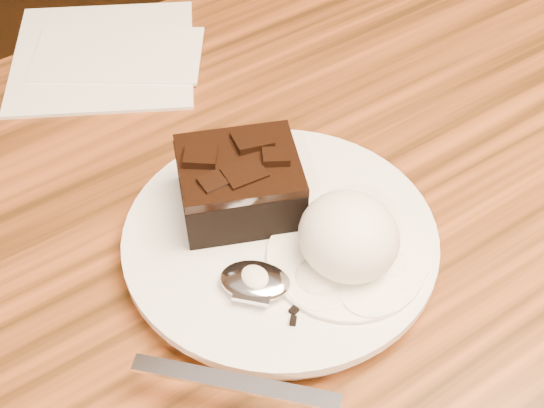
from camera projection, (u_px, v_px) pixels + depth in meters
plate at (280, 243)px, 0.54m from camera, size 0.22×0.22×0.02m
brownie at (240, 187)px, 0.54m from camera, size 0.10×0.10×0.04m
ice_cream_scoop at (349, 236)px, 0.51m from camera, size 0.06×0.07×0.05m
melt_puddle at (346, 257)px, 0.52m from camera, size 0.11×0.11×0.00m
spoon at (255, 282)px, 0.50m from camera, size 0.15×0.16×0.01m
napkin at (103, 54)px, 0.70m from camera, size 0.22×0.22×0.01m
crumb_a at (362, 280)px, 0.51m from camera, size 0.01×0.01×0.00m
crumb_b at (294, 311)px, 0.49m from camera, size 0.01×0.01×0.00m
crumb_c at (293, 321)px, 0.49m from camera, size 0.01×0.01×0.00m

